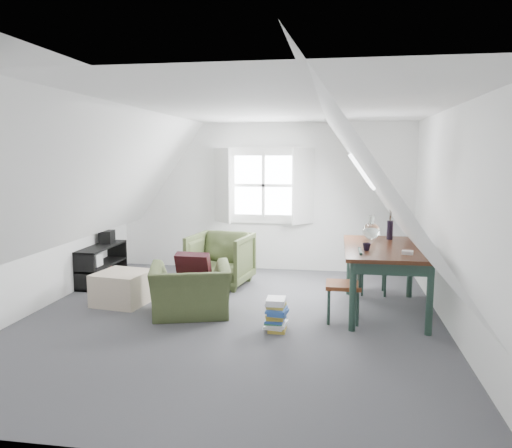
% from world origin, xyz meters
% --- Properties ---
extents(floor, '(5.50, 5.50, 0.00)m').
position_xyz_m(floor, '(0.00, 0.00, 0.00)').
color(floor, '#45454A').
rests_on(floor, ground).
extents(ceiling, '(5.50, 5.50, 0.00)m').
position_xyz_m(ceiling, '(0.00, 0.00, 2.50)').
color(ceiling, white).
rests_on(ceiling, wall_back).
extents(wall_back, '(5.00, 0.00, 5.00)m').
position_xyz_m(wall_back, '(0.00, 2.75, 1.25)').
color(wall_back, white).
rests_on(wall_back, ground).
extents(wall_front, '(5.00, 0.00, 5.00)m').
position_xyz_m(wall_front, '(0.00, -2.75, 1.25)').
color(wall_front, white).
rests_on(wall_front, ground).
extents(wall_left, '(0.00, 5.50, 5.50)m').
position_xyz_m(wall_left, '(-2.50, 0.00, 1.25)').
color(wall_left, white).
rests_on(wall_left, ground).
extents(wall_right, '(0.00, 5.50, 5.50)m').
position_xyz_m(wall_right, '(2.50, 0.00, 1.25)').
color(wall_right, white).
rests_on(wall_right, ground).
extents(slope_left, '(3.19, 5.50, 4.48)m').
position_xyz_m(slope_left, '(-1.55, 0.00, 1.78)').
color(slope_left, white).
rests_on(slope_left, wall_left).
extents(slope_right, '(3.19, 5.50, 4.48)m').
position_xyz_m(slope_right, '(1.55, 0.00, 1.78)').
color(slope_right, white).
rests_on(slope_right, wall_right).
extents(dormer_window, '(1.71, 0.35, 1.30)m').
position_xyz_m(dormer_window, '(0.00, 2.68, 1.45)').
color(dormer_window, white).
rests_on(dormer_window, wall_back).
extents(skylight, '(0.35, 0.75, 0.47)m').
position_xyz_m(skylight, '(1.55, 1.30, 1.75)').
color(skylight, white).
rests_on(skylight, slope_right).
extents(armchair_near, '(1.16, 1.08, 0.62)m').
position_xyz_m(armchair_near, '(-0.53, 0.11, 0.00)').
color(armchair_near, '#404B29').
rests_on(armchair_near, floor).
extents(armchair_far, '(0.98, 1.00, 0.79)m').
position_xyz_m(armchair_far, '(-0.48, 1.55, 0.00)').
color(armchair_far, '#404B29').
rests_on(armchair_far, floor).
extents(throw_pillow, '(0.44, 0.28, 0.44)m').
position_xyz_m(throw_pillow, '(-0.53, 0.26, 0.54)').
color(throw_pillow, '#380F16').
rests_on(throw_pillow, armchair_near).
extents(ottoman, '(0.73, 0.73, 0.43)m').
position_xyz_m(ottoman, '(-1.55, 0.42, 0.21)').
color(ottoman, '#B8A68F').
rests_on(ottoman, floor).
extents(dining_table, '(1.01, 1.68, 0.84)m').
position_xyz_m(dining_table, '(1.84, 0.60, 0.73)').
color(dining_table, '#34180D').
rests_on(dining_table, floor).
extents(demijohn, '(0.23, 0.23, 0.32)m').
position_xyz_m(demijohn, '(1.69, 1.05, 0.97)').
color(demijohn, silver).
rests_on(demijohn, dining_table).
extents(vase_twigs, '(0.08, 0.09, 0.64)m').
position_xyz_m(vase_twigs, '(1.94, 1.15, 0.98)').
color(vase_twigs, black).
rests_on(vase_twigs, dining_table).
extents(cup, '(0.10, 0.10, 0.09)m').
position_xyz_m(cup, '(1.59, 0.30, 0.84)').
color(cup, black).
rests_on(cup, dining_table).
extents(paper_box, '(0.14, 0.11, 0.04)m').
position_xyz_m(paper_box, '(2.04, 0.15, 0.86)').
color(paper_box, white).
rests_on(paper_box, dining_table).
extents(dining_chair_far, '(0.39, 0.39, 0.82)m').
position_xyz_m(dining_chair_far, '(1.76, 1.42, 0.43)').
color(dining_chair_far, '#5E2B14').
rests_on(dining_chair_far, floor).
extents(dining_chair_near, '(0.41, 0.41, 0.87)m').
position_xyz_m(dining_chair_near, '(1.36, 0.18, 0.45)').
color(dining_chair_near, '#5E2B14').
rests_on(dining_chair_near, floor).
extents(media_shelf, '(0.38, 1.13, 0.58)m').
position_xyz_m(media_shelf, '(-2.35, 1.38, 0.26)').
color(media_shelf, black).
rests_on(media_shelf, floor).
extents(electronics_box, '(0.22, 0.28, 0.21)m').
position_xyz_m(electronics_box, '(-2.35, 1.67, 0.67)').
color(electronics_box, black).
rests_on(electronics_box, media_shelf).
extents(magazine_stack, '(0.27, 0.33, 0.37)m').
position_xyz_m(magazine_stack, '(0.58, -0.27, 0.18)').
color(magazine_stack, '#B29933').
rests_on(magazine_stack, floor).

